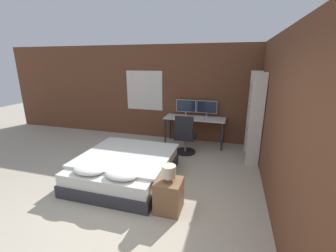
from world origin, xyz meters
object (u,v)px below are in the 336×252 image
(monitor_left, at_px, (186,106))
(keyboard, at_px, (193,119))
(bed, at_px, (125,167))
(monitor_right, at_px, (207,108))
(bookshelf, at_px, (255,114))
(computer_mouse, at_px, (204,119))
(desk, at_px, (195,121))
(office_chair, at_px, (185,138))
(bedside_lamp, at_px, (169,171))
(nightstand, at_px, (169,196))

(monitor_left, bearing_deg, keyboard, -53.77)
(bed, bearing_deg, monitor_left, 74.72)
(monitor_right, distance_m, keyboard, 0.55)
(monitor_left, bearing_deg, bookshelf, -26.30)
(computer_mouse, xyz_separation_m, bookshelf, (1.20, -0.47, 0.33))
(desk, height_order, office_chair, office_chair)
(bedside_lamp, height_order, monitor_right, monitor_right)
(bed, relative_size, bookshelf, 0.95)
(bed, height_order, monitor_right, monitor_right)
(nightstand, xyz_separation_m, office_chair, (-0.24, 2.28, 0.14))
(monitor_left, height_order, office_chair, monitor_left)
(keyboard, bearing_deg, bookshelf, -17.83)
(bed, xyz_separation_m, office_chair, (0.86, 1.57, 0.16))
(desk, relative_size, bookshelf, 0.81)
(office_chair, bearing_deg, nightstand, -84.07)
(bed, relative_size, nightstand, 3.76)
(keyboard, bearing_deg, bed, -114.88)
(desk, height_order, bookshelf, bookshelf)
(desk, xyz_separation_m, monitor_right, (0.29, 0.20, 0.35))
(bed, distance_m, desk, 2.52)
(bedside_lamp, xyz_separation_m, monitor_right, (0.16, 3.19, 0.36))
(keyboard, xyz_separation_m, office_chair, (-0.11, -0.52, -0.37))
(keyboard, xyz_separation_m, bookshelf, (1.46, -0.47, 0.34))
(monitor_right, xyz_separation_m, keyboard, (-0.29, -0.40, -0.25))
(bookshelf, bearing_deg, bed, -146.35)
(bed, xyz_separation_m, bookshelf, (2.43, 1.62, 0.87))
(nightstand, relative_size, monitor_right, 0.92)
(monitor_left, bearing_deg, monitor_right, 0.00)
(monitor_left, xyz_separation_m, computer_mouse, (0.55, -0.40, -0.24))
(keyboard, relative_size, office_chair, 0.35)
(desk, height_order, monitor_left, monitor_left)
(nightstand, height_order, office_chair, office_chair)
(bedside_lamp, distance_m, office_chair, 2.30)
(bedside_lamp, xyz_separation_m, office_chair, (-0.24, 2.28, -0.26))
(bed, xyz_separation_m, desk, (0.97, 2.29, 0.43))
(desk, relative_size, monitor_left, 2.94)
(bedside_lamp, bearing_deg, bed, 147.29)
(nightstand, xyz_separation_m, bookshelf, (1.33, 2.33, 0.86))
(office_chair, bearing_deg, desk, 81.50)
(monitor_right, relative_size, office_chair, 0.56)
(monitor_left, bearing_deg, bed, -105.28)
(keyboard, bearing_deg, monitor_left, 126.23)
(bed, relative_size, monitor_left, 3.45)
(desk, relative_size, office_chair, 1.64)
(monitor_left, bearing_deg, bedside_lamp, -82.51)
(bedside_lamp, distance_m, desk, 2.99)
(computer_mouse, bearing_deg, bedside_lamp, -92.77)
(keyboard, relative_size, computer_mouse, 4.99)
(nightstand, height_order, bedside_lamp, bedside_lamp)
(office_chair, height_order, bookshelf, bookshelf)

